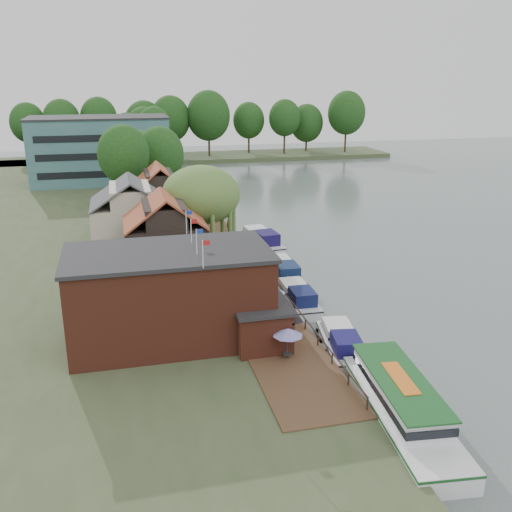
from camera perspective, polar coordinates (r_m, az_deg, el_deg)
ground at (r=50.78m, az=9.92°, el=-6.77°), size 260.00×260.00×0.00m
land_bank at (r=80.45m, az=-20.98°, el=1.93°), size 50.00×140.00×1.00m
quay_deck at (r=56.86m, az=-1.48°, el=-2.62°), size 6.00×50.00×0.10m
quay_rail at (r=57.76m, az=1.03°, el=-1.81°), size 0.20×49.00×1.00m
pub at (r=44.49m, az=-6.05°, el=-3.71°), size 20.00×11.00×7.30m
hotel_block at (r=112.95m, az=-15.31°, el=10.22°), size 25.40×12.40×12.30m
cottage_a at (r=58.38m, az=-9.09°, el=2.04°), size 8.60×7.60×8.50m
cottage_b at (r=67.92m, az=-12.37°, el=4.09°), size 9.60×8.60×8.50m
cottage_c at (r=76.87m, az=-9.61°, el=5.83°), size 7.60×7.60×8.50m
willow at (r=63.43m, az=-5.48°, el=4.35°), size 8.60×8.60×10.43m
umbrella_0 at (r=41.71m, az=3.18°, el=-8.73°), size 2.22×2.22×2.38m
umbrella_1 at (r=44.65m, az=2.92°, el=-6.85°), size 1.94×1.94×2.38m
umbrella_2 at (r=45.80m, az=2.01°, el=-6.18°), size 2.31×2.31×2.38m
umbrella_3 at (r=49.21m, az=1.80°, el=-4.42°), size 2.01×2.01×2.38m
umbrella_4 at (r=51.76m, az=0.68°, el=-3.26°), size 2.30×2.30×2.38m
umbrella_5 at (r=55.13m, az=0.17°, el=-1.91°), size 2.36×2.36×2.38m
cruiser_0 at (r=45.39m, az=8.51°, el=-8.28°), size 4.40×9.47×2.18m
cruiser_1 at (r=53.62m, az=4.15°, el=-3.88°), size 3.27×9.37×2.23m
cruiser_2 at (r=60.09m, az=2.68°, el=-1.36°), size 3.52×9.88×2.36m
cruiser_3 at (r=71.01m, az=0.50°, el=1.80°), size 4.51×10.87×2.59m
tour_boat at (r=37.39m, az=14.46°, el=-14.12°), size 5.19×13.90×2.96m
swan at (r=41.29m, az=14.07°, el=-12.85°), size 0.44×0.44×0.44m
bank_tree_0 at (r=86.08m, az=-13.01°, el=8.42°), size 7.45×7.45×13.00m
bank_tree_1 at (r=92.45m, az=-9.57°, el=8.97°), size 7.66×7.66×12.08m
bank_tree_2 at (r=99.57m, az=-11.16°, el=9.14°), size 7.30×7.30×10.83m
bank_tree_3 at (r=122.26m, az=-10.06°, el=11.39°), size 6.62×6.62×13.50m
bank_tree_4 at (r=127.01m, az=-11.09°, el=11.50°), size 7.87×7.87×13.19m
bank_tree_5 at (r=138.32m, az=-12.70°, el=11.50°), size 6.85×6.85×11.32m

